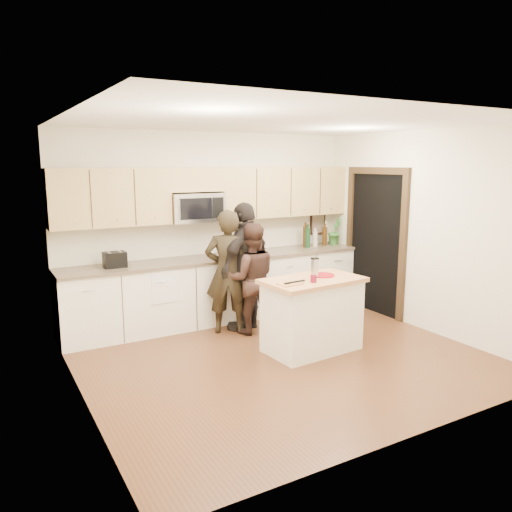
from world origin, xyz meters
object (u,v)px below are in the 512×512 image
woman_center (251,279)px  island (312,314)px  toaster (115,260)px  woman_right (246,267)px  woman_left (228,272)px

woman_center → island: bearing=126.5°
island → woman_center: 1.04m
toaster → woman_right: size_ratio=0.16×
woman_left → woman_center: 0.32m
toaster → woman_center: 1.78m
woman_left → woman_right: 0.28m
woman_left → woman_center: bearing=178.5°
woman_left → island: bearing=146.1°
woman_left → toaster: bearing=6.1°
woman_center → woman_right: size_ratio=0.85×
woman_left → woman_center: size_ratio=1.12×
island → toaster: bearing=135.5°
island → woman_left: size_ratio=0.75×
island → woman_right: woman_right is taller
island → woman_right: (-0.31, 1.10, 0.42)m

